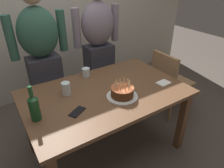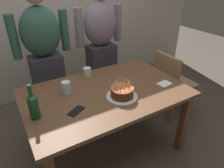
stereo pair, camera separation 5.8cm
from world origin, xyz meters
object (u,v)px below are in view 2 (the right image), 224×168
(birthday_cake, at_px, (122,93))
(person_man_bearded, at_px, (45,60))
(water_glass_near, at_px, (66,88))
(napkin_stack, at_px, (165,84))
(wine_bottle, at_px, (33,106))
(water_glass_far, at_px, (87,72))
(cell_phone, at_px, (76,111))
(person_woman_cardigan, at_px, (101,49))
(dining_chair, at_px, (170,80))

(birthday_cake, relative_size, person_man_bearded, 0.17)
(water_glass_near, distance_m, napkin_stack, 0.96)
(napkin_stack, bearing_deg, wine_bottle, 174.26)
(birthday_cake, distance_m, person_man_bearded, 0.98)
(birthday_cake, relative_size, wine_bottle, 0.97)
(water_glass_near, relative_size, person_man_bearded, 0.07)
(birthday_cake, xyz_separation_m, water_glass_far, (-0.09, 0.54, 0.00))
(water_glass_far, bearing_deg, cell_phone, -123.23)
(water_glass_near, distance_m, person_man_bearded, 0.57)
(water_glass_near, distance_m, person_woman_cardigan, 0.88)
(wine_bottle, bearing_deg, person_man_bearded, 68.96)
(wine_bottle, bearing_deg, person_woman_cardigan, 38.23)
(water_glass_far, height_order, person_woman_cardigan, person_woman_cardigan)
(person_woman_cardigan, distance_m, dining_chair, 0.96)
(birthday_cake, bearing_deg, water_glass_near, 141.82)
(birthday_cake, distance_m, dining_chair, 1.01)
(water_glass_near, height_order, person_man_bearded, person_man_bearded)
(person_man_bearded, height_order, dining_chair, person_man_bearded)
(cell_phone, distance_m, dining_chair, 1.40)
(birthday_cake, height_order, water_glass_near, birthday_cake)
(water_glass_far, relative_size, wine_bottle, 0.32)
(birthday_cake, xyz_separation_m, napkin_stack, (0.49, -0.02, -0.04))
(person_man_bearded, distance_m, dining_chair, 1.52)
(wine_bottle, relative_size, person_woman_cardigan, 0.17)
(water_glass_near, distance_m, water_glass_far, 0.38)
(birthday_cake, height_order, napkin_stack, birthday_cake)
(water_glass_near, height_order, person_woman_cardigan, person_woman_cardigan)
(cell_phone, distance_m, person_woman_cardigan, 1.12)
(water_glass_near, relative_size, wine_bottle, 0.41)
(wine_bottle, xyz_separation_m, person_man_bearded, (0.30, 0.78, 0.02))
(wine_bottle, bearing_deg, cell_phone, -16.48)
(water_glass_far, distance_m, dining_chair, 1.08)
(cell_phone, relative_size, napkin_stack, 1.08)
(water_glass_near, bearing_deg, person_woman_cardigan, 40.56)
(birthday_cake, distance_m, cell_phone, 0.43)
(birthday_cake, distance_m, water_glass_far, 0.55)
(dining_chair, bearing_deg, wine_bottle, 96.50)
(water_glass_far, height_order, person_man_bearded, person_man_bearded)
(cell_phone, xyz_separation_m, person_woman_cardigan, (0.70, 0.87, 0.13))
(birthday_cake, distance_m, person_woman_cardigan, 0.93)
(person_woman_cardigan, bearing_deg, water_glass_far, 44.35)
(napkin_stack, bearing_deg, water_glass_near, 159.42)
(water_glass_far, xyz_separation_m, cell_phone, (-0.34, -0.52, -0.04))
(person_woman_cardigan, bearing_deg, water_glass_near, 40.56)
(wine_bottle, distance_m, napkin_stack, 1.23)
(water_glass_far, xyz_separation_m, person_man_bearded, (-0.34, 0.34, 0.09))
(water_glass_near, xyz_separation_m, cell_phone, (-0.03, -0.30, -0.06))
(water_glass_far, distance_m, wine_bottle, 0.78)
(person_woman_cardigan, bearing_deg, cell_phone, 51.31)
(person_man_bearded, bearing_deg, wine_bottle, 68.96)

